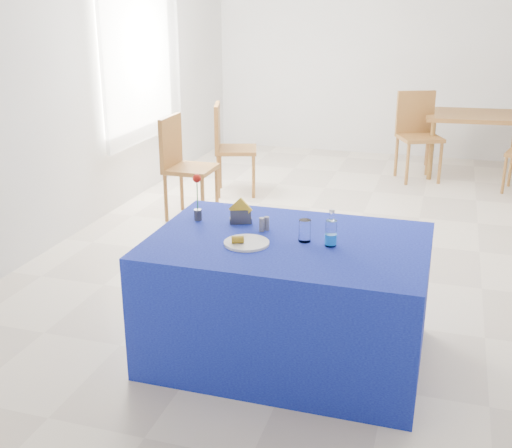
{
  "coord_description": "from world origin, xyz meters",
  "views": [
    {
      "loc": [
        0.76,
        -5.5,
        2.09
      ],
      "look_at": [
        -0.2,
        -2.35,
        0.92
      ],
      "focal_mm": 45.0,
      "sensor_mm": 36.0,
      "label": 1
    }
  ],
  "objects_px": {
    "chair_bg_left": "(417,129)",
    "oak_table": "(483,120)",
    "blue_table": "(287,299)",
    "water_bottle": "(331,234)",
    "chair_win_b": "(228,142)",
    "chair_win_a": "(182,160)",
    "plate": "(247,243)"
  },
  "relations": [
    {
      "from": "chair_bg_left",
      "to": "oak_table",
      "type": "bearing_deg",
      "value": 3.3
    },
    {
      "from": "blue_table",
      "to": "water_bottle",
      "type": "height_order",
      "value": "water_bottle"
    },
    {
      "from": "blue_table",
      "to": "water_bottle",
      "type": "bearing_deg",
      "value": -5.91
    },
    {
      "from": "water_bottle",
      "to": "chair_win_b",
      "type": "xyz_separation_m",
      "value": [
        -1.74,
        3.19,
        -0.25
      ]
    },
    {
      "from": "chair_bg_left",
      "to": "chair_win_b",
      "type": "height_order",
      "value": "chair_bg_left"
    },
    {
      "from": "chair_win_b",
      "to": "water_bottle",
      "type": "bearing_deg",
      "value": -168.74
    },
    {
      "from": "water_bottle",
      "to": "chair_win_a",
      "type": "xyz_separation_m",
      "value": [
        -1.9,
        2.29,
        -0.25
      ]
    },
    {
      "from": "oak_table",
      "to": "chair_bg_left",
      "type": "height_order",
      "value": "chair_bg_left"
    },
    {
      "from": "chair_bg_left",
      "to": "chair_win_a",
      "type": "height_order",
      "value": "chair_bg_left"
    },
    {
      "from": "chair_win_a",
      "to": "chair_win_b",
      "type": "xyz_separation_m",
      "value": [
        0.16,
        0.9,
        -0.0
      ]
    },
    {
      "from": "chair_bg_left",
      "to": "chair_win_b",
      "type": "bearing_deg",
      "value": -170.89
    },
    {
      "from": "oak_table",
      "to": "chair_win_a",
      "type": "bearing_deg",
      "value": -138.22
    },
    {
      "from": "plate",
      "to": "chair_win_a",
      "type": "height_order",
      "value": "chair_win_a"
    },
    {
      "from": "plate",
      "to": "chair_bg_left",
      "type": "height_order",
      "value": "chair_bg_left"
    },
    {
      "from": "plate",
      "to": "chair_bg_left",
      "type": "relative_size",
      "value": 0.25
    },
    {
      "from": "water_bottle",
      "to": "chair_win_a",
      "type": "distance_m",
      "value": 2.98
    },
    {
      "from": "plate",
      "to": "oak_table",
      "type": "xyz_separation_m",
      "value": [
        1.42,
        4.96,
        -0.09
      ]
    },
    {
      "from": "plate",
      "to": "blue_table",
      "type": "height_order",
      "value": "plate"
    },
    {
      "from": "plate",
      "to": "chair_win_b",
      "type": "relative_size",
      "value": 0.26
    },
    {
      "from": "plate",
      "to": "chair_win_a",
      "type": "relative_size",
      "value": 0.26
    },
    {
      "from": "chair_bg_left",
      "to": "chair_win_b",
      "type": "distance_m",
      "value": 2.33
    },
    {
      "from": "chair_win_b",
      "to": "plate",
      "type": "bearing_deg",
      "value": -176.2
    },
    {
      "from": "chair_win_a",
      "to": "chair_win_b",
      "type": "relative_size",
      "value": 1.01
    },
    {
      "from": "blue_table",
      "to": "water_bottle",
      "type": "distance_m",
      "value": 0.52
    },
    {
      "from": "oak_table",
      "to": "chair_win_a",
      "type": "distance_m",
      "value": 3.84
    },
    {
      "from": "plate",
      "to": "chair_win_b",
      "type": "xyz_separation_m",
      "value": [
        -1.28,
        3.31,
        -0.19
      ]
    },
    {
      "from": "chair_win_a",
      "to": "water_bottle",
      "type": "bearing_deg",
      "value": -140.11
    },
    {
      "from": "oak_table",
      "to": "chair_bg_left",
      "type": "relative_size",
      "value": 1.4
    },
    {
      "from": "plate",
      "to": "blue_table",
      "type": "xyz_separation_m",
      "value": [
        0.21,
        0.14,
        -0.39
      ]
    },
    {
      "from": "chair_bg_left",
      "to": "chair_win_a",
      "type": "xyz_separation_m",
      "value": [
        -2.11,
        -2.17,
        -0.02
      ]
    },
    {
      "from": "blue_table",
      "to": "chair_win_a",
      "type": "relative_size",
      "value": 1.59
    },
    {
      "from": "blue_table",
      "to": "chair_win_a",
      "type": "xyz_separation_m",
      "value": [
        -1.65,
        2.26,
        0.2
      ]
    }
  ]
}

